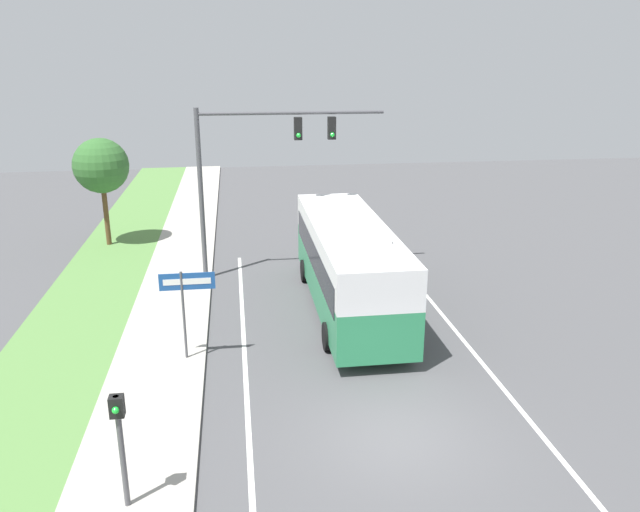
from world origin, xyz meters
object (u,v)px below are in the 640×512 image
signal_gantry (256,157)px  bus (349,260)px  pedestrian_signal (120,433)px  street_sign (186,296)px

signal_gantry → bus: bearing=-53.8°
signal_gantry → pedestrian_signal: signal_gantry is taller
bus → signal_gantry: signal_gantry is taller
signal_gantry → street_sign: signal_gantry is taller
bus → pedestrian_signal: (-6.45, -9.94, -0.07)m
bus → street_sign: size_ratio=3.56×
signal_gantry → pedestrian_signal: bearing=-103.4°
street_sign → signal_gantry: bearing=71.9°
signal_gantry → pedestrian_signal: 14.90m
bus → signal_gantry: size_ratio=1.37×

